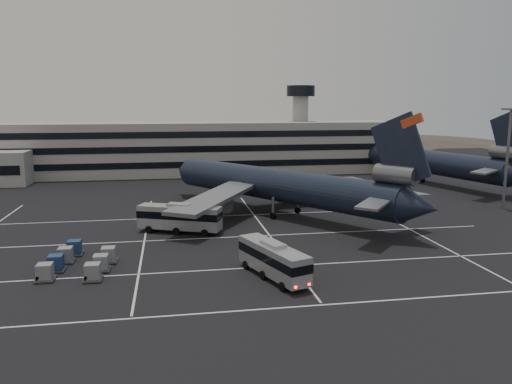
# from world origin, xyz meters

# --- Properties ---
(ground) EXTENTS (260.00, 260.00, 0.00)m
(ground) POSITION_xyz_m (0.00, 0.00, 0.00)
(ground) COLOR black
(ground) RESTS_ON ground
(lane_markings) EXTENTS (90.00, 55.62, 0.01)m
(lane_markings) POSITION_xyz_m (0.95, 0.72, 0.01)
(lane_markings) COLOR silver
(lane_markings) RESTS_ON ground
(terminal) EXTENTS (125.00, 26.00, 24.00)m
(terminal) POSITION_xyz_m (-2.95, 71.14, 6.93)
(terminal) COLOR gray
(terminal) RESTS_ON ground
(hills) EXTENTS (352.00, 180.00, 44.00)m
(hills) POSITION_xyz_m (17.99, 170.00, -12.07)
(hills) COLOR #38332B
(hills) RESTS_ON ground
(lightpole_right) EXTENTS (2.40, 2.40, 18.28)m
(lightpole_right) POSITION_xyz_m (58.00, 15.00, 11.82)
(lightpole_right) COLOR slate
(lightpole_right) RESTS_ON ground
(trijet_main) EXTENTS (39.99, 49.94, 18.08)m
(trijet_main) POSITION_xyz_m (16.37, 17.21, 5.25)
(trijet_main) COLOR black
(trijet_main) RESTS_ON ground
(trijet_far) EXTENTS (23.87, 56.82, 18.08)m
(trijet_far) POSITION_xyz_m (59.09, 45.46, 5.43)
(trijet_far) COLOR black
(trijet_far) RESTS_ON ground
(bus_near) EXTENTS (6.36, 11.75, 4.07)m
(bus_near) POSITION_xyz_m (8.85, -13.67, 2.23)
(bus_near) COLOR gray
(bus_near) RESTS_ON ground
(bus_far) EXTENTS (12.76, 7.68, 4.46)m
(bus_far) POSITION_xyz_m (-0.93, 7.96, 2.44)
(bus_far) COLOR gray
(bus_far) RESTS_ON ground
(uld_cluster) EXTENTS (8.42, 12.62, 1.92)m
(uld_cluster) POSITION_xyz_m (-13.11, -6.75, 0.94)
(uld_cluster) COLOR #2D2D30
(uld_cluster) RESTS_ON ground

